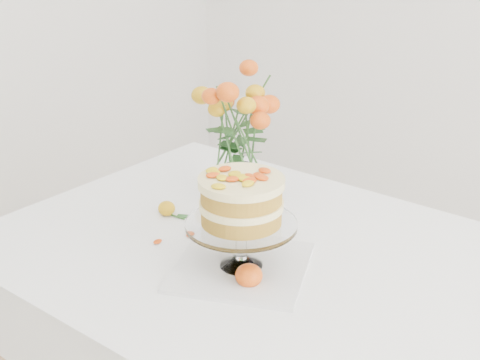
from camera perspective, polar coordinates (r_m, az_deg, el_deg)
The scene contains 11 objects.
table at distance 1.54m, azimuth 4.41°, elevation -9.66°, with size 1.43×0.93×0.76m.
napkin at distance 1.46m, azimuth 0.11°, elevation -7.42°, with size 0.28×0.28×0.01m, color white.
cake_stand at distance 1.39m, azimuth 0.11°, elevation -2.16°, with size 0.24×0.24×0.21m.
rose_vase at distance 1.71m, azimuth -0.09°, elevation 5.34°, with size 0.33×0.33×0.39m.
loose_rose_near at distance 1.71m, azimuth -6.27°, elevation -2.43°, with size 0.08×0.04×0.04m.
loose_rose_far at distance 1.39m, azimuth 0.78°, elevation -8.16°, with size 0.10×0.06×0.05m.
stray_petal_a at distance 1.49m, azimuth -1.54°, elevation -7.03°, with size 0.03×0.02×0.00m, color yellow.
stray_petal_b at distance 1.40m, azimuth 0.56°, elevation -8.92°, with size 0.03×0.02×0.00m, color yellow.
stray_petal_c at distance 1.36m, azimuth 0.86°, elevation -10.17°, with size 0.03×0.02×0.00m, color yellow.
stray_petal_d at distance 1.60m, azimuth -4.25°, elevation -4.77°, with size 0.03×0.02×0.00m, color yellow.
stray_petal_e at distance 1.58m, azimuth -7.04°, elevation -5.24°, with size 0.03×0.02×0.00m, color yellow.
Camera 1 is at (0.71, -1.08, 1.49)m, focal length 50.00 mm.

